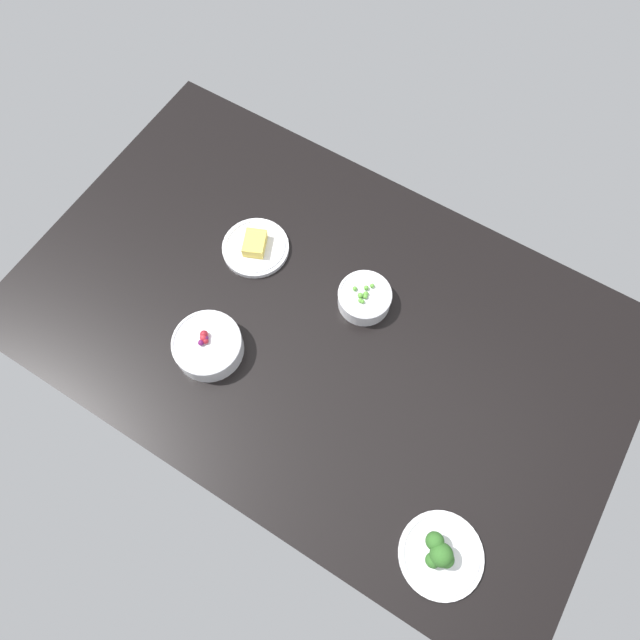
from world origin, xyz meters
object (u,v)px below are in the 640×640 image
plate_broccoli (440,554)px  plate_cheese (255,247)px  bowl_peas (364,298)px  bowl_berries (208,346)px

plate_broccoli → plate_cheese: (-76.63, 42.50, -0.95)cm
plate_broccoli → bowl_peas: (-43.94, 43.95, 0.60)cm
bowl_berries → plate_broccoli: (70.10, -12.50, -0.89)cm
bowl_berries → bowl_peas: (26.16, 31.45, -0.28)cm
bowl_peas → plate_cheese: bearing=-177.5°
plate_broccoli → bowl_peas: 62.15cm
bowl_berries → plate_cheese: 30.76cm
bowl_berries → bowl_peas: bowl_berries is taller
bowl_berries → plate_broccoli: bearing=-10.1°
bowl_peas → plate_cheese: bowl_peas is taller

